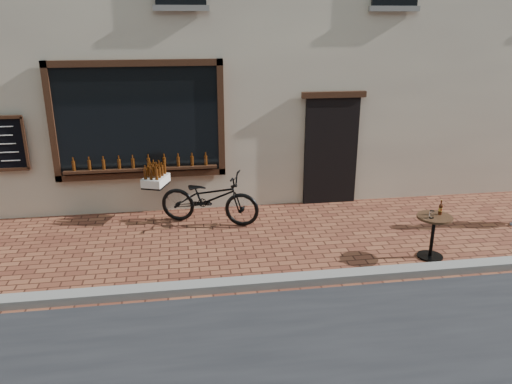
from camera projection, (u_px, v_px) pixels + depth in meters
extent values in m
plane|color=#5B2B1D|center=(269.00, 293.00, 7.06)|extent=(90.00, 90.00, 0.00)
cube|color=slate|center=(266.00, 282.00, 7.23)|extent=(90.00, 0.25, 0.12)
cube|color=black|center=(138.00, 121.00, 9.40)|extent=(3.00, 0.06, 2.00)
cube|color=black|center=(134.00, 63.00, 9.03)|extent=(3.24, 0.10, 0.12)
cube|color=black|center=(142.00, 175.00, 9.73)|extent=(3.24, 0.10, 0.12)
cube|color=black|center=(52.00, 123.00, 9.16)|extent=(0.12, 0.10, 2.24)
cube|color=black|center=(221.00, 119.00, 9.60)|extent=(0.12, 0.10, 2.24)
cube|color=black|center=(142.00, 169.00, 9.64)|extent=(2.90, 0.16, 0.05)
cube|color=black|center=(331.00, 151.00, 10.20)|extent=(1.10, 0.10, 2.20)
cube|color=black|center=(334.00, 95.00, 9.79)|extent=(1.30, 0.10, 0.12)
cube|color=black|center=(6.00, 144.00, 9.16)|extent=(0.62, 0.04, 0.92)
cylinder|color=#3D1C07|center=(74.00, 166.00, 9.42)|extent=(0.06, 0.06, 0.19)
cylinder|color=#3D1C07|center=(89.00, 165.00, 9.46)|extent=(0.06, 0.06, 0.19)
cylinder|color=#3D1C07|center=(104.00, 165.00, 9.50)|extent=(0.06, 0.06, 0.19)
cylinder|color=#3D1C07|center=(119.00, 164.00, 9.54)|extent=(0.06, 0.06, 0.19)
cylinder|color=#3D1C07|center=(134.00, 163.00, 9.58)|extent=(0.06, 0.06, 0.19)
cylinder|color=#3D1C07|center=(149.00, 163.00, 9.62)|extent=(0.06, 0.06, 0.19)
cylinder|color=#3D1C07|center=(163.00, 162.00, 9.66)|extent=(0.06, 0.06, 0.19)
cylinder|color=#3D1C07|center=(178.00, 162.00, 9.70)|extent=(0.06, 0.06, 0.19)
cylinder|color=#3D1C07|center=(192.00, 161.00, 9.74)|extent=(0.06, 0.06, 0.19)
cylinder|color=#3D1C07|center=(206.00, 160.00, 9.78)|extent=(0.06, 0.06, 0.19)
imported|color=black|center=(209.00, 198.00, 9.32)|extent=(2.00, 1.28, 0.99)
cube|color=black|center=(156.00, 185.00, 9.46)|extent=(0.54, 0.63, 0.03)
cube|color=silver|center=(156.00, 180.00, 9.43)|extent=(0.54, 0.65, 0.15)
cylinder|color=#3D1C07|center=(157.00, 175.00, 9.16)|extent=(0.06, 0.06, 0.21)
cylinder|color=#3D1C07|center=(151.00, 174.00, 9.18)|extent=(0.06, 0.06, 0.21)
cylinder|color=#3D1C07|center=(145.00, 174.00, 9.21)|extent=(0.06, 0.06, 0.21)
cylinder|color=#3D1C07|center=(159.00, 172.00, 9.29)|extent=(0.06, 0.06, 0.21)
cylinder|color=#3D1C07|center=(154.00, 172.00, 9.31)|extent=(0.06, 0.06, 0.21)
cylinder|color=#3D1C07|center=(148.00, 172.00, 9.33)|extent=(0.06, 0.06, 0.21)
cylinder|color=#3D1C07|center=(162.00, 170.00, 9.41)|extent=(0.06, 0.06, 0.21)
cylinder|color=#3D1C07|center=(156.00, 170.00, 9.43)|extent=(0.06, 0.06, 0.21)
cylinder|color=#3D1C07|center=(151.00, 170.00, 9.45)|extent=(0.06, 0.06, 0.21)
cylinder|color=#3D1C07|center=(165.00, 168.00, 9.53)|extent=(0.06, 0.06, 0.21)
cylinder|color=#3D1C07|center=(159.00, 168.00, 9.55)|extent=(0.06, 0.06, 0.21)
cylinder|color=#3D1C07|center=(154.00, 168.00, 9.57)|extent=(0.06, 0.06, 0.21)
cylinder|color=black|center=(430.00, 256.00, 8.12)|extent=(0.41, 0.41, 0.03)
cylinder|color=black|center=(432.00, 237.00, 8.01)|extent=(0.06, 0.06, 0.65)
cylinder|color=black|center=(435.00, 217.00, 7.89)|extent=(0.56, 0.56, 0.04)
cylinder|color=gold|center=(440.00, 209.00, 7.93)|extent=(0.06, 0.06, 0.06)
cylinder|color=white|center=(432.00, 214.00, 7.79)|extent=(0.07, 0.07, 0.12)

